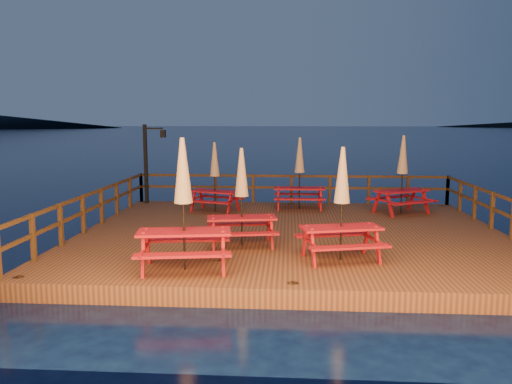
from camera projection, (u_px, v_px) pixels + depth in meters
The scene contains 11 objects.
ground at pixel (292, 245), 14.41m from camera, with size 500.00×500.00×0.00m, color black.
deck at pixel (292, 238), 14.38m from camera, with size 12.00×10.00×0.40m, color #4B2718.
deck_piles at pixel (292, 255), 14.45m from camera, with size 11.44×9.44×1.40m.
railing at pixel (292, 196), 16.00m from camera, with size 11.80×9.75×1.10m.
lamp_post at pixel (150, 156), 18.94m from camera, with size 0.85×0.18×3.00m.
picnic_table_0 at pixel (242, 196), 12.53m from camera, with size 1.95×1.69×2.49m.
picnic_table_1 at pixel (300, 172), 17.76m from camera, with size 1.81×1.49×2.56m.
picnic_table_2 at pixel (215, 176), 17.27m from camera, with size 2.04×1.85×2.41m.
picnic_table_3 at pixel (183, 202), 10.49m from camera, with size 2.19×1.89×2.82m.
picnic_table_4 at pixel (402, 173), 16.92m from camera, with size 2.36×2.23×2.66m.
picnic_table_5 at pixel (342, 202), 11.23m from camera, with size 2.11×1.87×2.58m.
Camera 1 is at (-0.10, -14.08, 3.59)m, focal length 35.00 mm.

